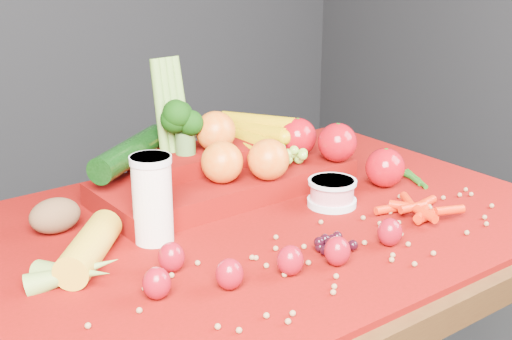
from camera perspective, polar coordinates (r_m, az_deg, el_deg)
table at (r=1.36m, az=0.51°, el=-8.00°), size 1.10×0.80×0.75m
red_cloth at (r=1.31m, az=0.53°, el=-4.10°), size 1.05×0.75×0.01m
milk_glass at (r=1.20m, az=-8.30°, el=-2.08°), size 0.07×0.07×0.15m
yogurt_bowl at (r=1.37m, az=6.11°, el=-1.75°), size 0.09×0.09×0.05m
strawberry_scatter at (r=1.11m, az=0.80°, el=-7.01°), size 0.44×0.18×0.05m
dark_grape_cluster at (r=1.19m, az=6.28°, el=-5.91°), size 0.06×0.05×0.03m
soybean_scatter at (r=1.17m, az=6.53°, el=-6.73°), size 0.84×0.24×0.01m
corn_ear at (r=1.13m, az=-14.02°, el=-7.39°), size 0.26×0.26×0.06m
potato at (r=1.29m, az=-15.79°, el=-3.54°), size 0.09×0.07×0.06m
baby_carrot_pile at (r=1.35m, az=13.30°, el=-3.01°), size 0.17×0.17×0.03m
green_bean_pile at (r=1.56m, az=12.35°, el=-0.24°), size 0.14×0.12×0.01m
produce_mound at (r=1.43m, az=-1.79°, el=0.76°), size 0.59×0.39×0.27m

